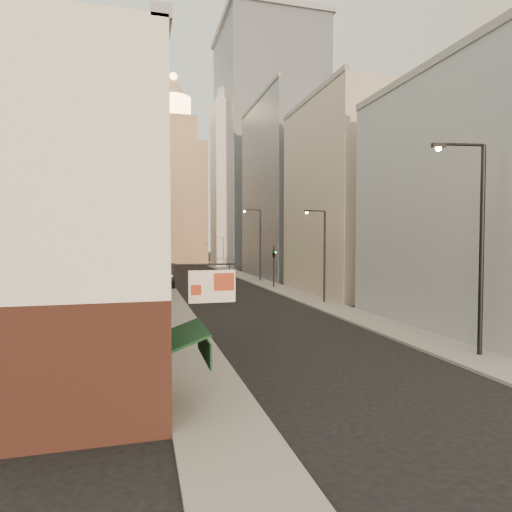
% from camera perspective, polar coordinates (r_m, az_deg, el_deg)
% --- Properties ---
extents(ground, '(360.00, 360.00, 0.00)m').
position_cam_1_polar(ground, '(15.45, 22.53, -19.77)').
color(ground, black).
rests_on(ground, ground).
extents(sidewalk_left, '(3.00, 140.00, 0.15)m').
position_cam_1_polar(sidewalk_left, '(66.58, -13.08, -2.70)').
color(sidewalk_left, gray).
rests_on(sidewalk_left, ground).
extents(sidewalk_right, '(3.00, 140.00, 0.15)m').
position_cam_1_polar(sidewalk_right, '(68.29, -2.11, -2.52)').
color(sidewalk_right, gray).
rests_on(sidewalk_right, ground).
extents(near_building_left, '(8.30, 23.04, 12.30)m').
position_cam_1_polar(near_building_left, '(20.42, -21.23, 2.85)').
color(near_building_left, brown).
rests_on(near_building_left, ground).
extents(left_bldg_beige, '(8.00, 12.00, 16.00)m').
position_cam_1_polar(left_bldg_beige, '(37.50, -20.05, 5.55)').
color(left_bldg_beige, '#BEA48E').
rests_on(left_bldg_beige, ground).
extents(left_bldg_grey, '(8.00, 16.00, 20.00)m').
position_cam_1_polar(left_bldg_grey, '(53.57, -18.61, 6.68)').
color(left_bldg_grey, '#9C9BA0').
rests_on(left_bldg_grey, ground).
extents(left_bldg_tan, '(8.00, 18.00, 17.00)m').
position_cam_1_polar(left_bldg_tan, '(71.43, -17.72, 4.35)').
color(left_bldg_tan, tan).
rests_on(left_bldg_tan, ground).
extents(left_bldg_wingrid, '(8.00, 20.00, 24.00)m').
position_cam_1_polar(left_bldg_wingrid, '(91.57, -17.18, 6.06)').
color(left_bldg_wingrid, gray).
rests_on(left_bldg_wingrid, ground).
extents(right_bldg_grey, '(8.00, 16.00, 16.00)m').
position_cam_1_polar(right_bldg_grey, '(31.33, 26.75, 6.13)').
color(right_bldg_grey, '#9C9BA0').
rests_on(right_bldg_grey, ground).
extents(right_bldg_beige, '(8.00, 16.00, 20.00)m').
position_cam_1_polar(right_bldg_beige, '(46.45, 11.68, 7.45)').
color(right_bldg_beige, '#BEA48E').
rests_on(right_bldg_beige, ground).
extents(right_bldg_wingrid, '(8.00, 20.00, 26.00)m').
position_cam_1_polar(right_bldg_wingrid, '(65.15, 3.66, 8.63)').
color(right_bldg_wingrid, gray).
rests_on(right_bldg_wingrid, ground).
extents(highrise, '(21.00, 23.00, 51.20)m').
position_cam_1_polar(highrise, '(95.35, 1.61, 14.30)').
color(highrise, gray).
rests_on(highrise, ground).
extents(clock_tower, '(14.00, 14.00, 44.90)m').
position_cam_1_polar(clock_tower, '(104.28, -10.85, 8.75)').
color(clock_tower, tan).
rests_on(clock_tower, ground).
extents(white_tower, '(8.00, 8.00, 41.50)m').
position_cam_1_polar(white_tower, '(92.17, -3.24, 10.26)').
color(white_tower, silver).
rests_on(white_tower, ground).
extents(streetlamp_near, '(2.69, 0.65, 10.31)m').
position_cam_1_polar(streetlamp_near, '(23.11, 27.35, 2.34)').
color(streetlamp_near, black).
rests_on(streetlamp_near, ground).
extents(streetlamp_mid, '(2.17, 0.49, 8.30)m').
position_cam_1_polar(streetlamp_mid, '(38.45, 8.86, 0.72)').
color(streetlamp_mid, black).
rests_on(streetlamp_mid, ground).
extents(streetlamp_far, '(2.57, 0.41, 9.78)m').
position_cam_1_polar(streetlamp_far, '(57.96, 0.34, 2.08)').
color(streetlamp_far, black).
rests_on(streetlamp_far, ground).
extents(traffic_light_right, '(0.63, 0.59, 5.00)m').
position_cam_1_polar(traffic_light_right, '(50.17, 2.39, -0.01)').
color(traffic_light_right, black).
rests_on(traffic_light_right, ground).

